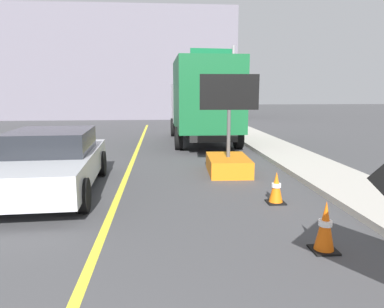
{
  "coord_description": "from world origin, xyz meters",
  "views": [
    {
      "loc": [
        0.96,
        -0.24,
        2.26
      ],
      "look_at": [
        1.41,
        5.02,
        1.33
      ],
      "focal_mm": 33.75,
      "sensor_mm": 36.0,
      "label": 1
    }
  ],
  "objects_px": {
    "traffic_cone_near_sign": "(325,227)",
    "traffic_cone_mid_lane": "(276,188)",
    "box_truck": "(203,100)",
    "highway_guide_sign": "(221,72)",
    "arrow_board_trailer": "(228,156)",
    "pickup_car": "(51,161)"
  },
  "relations": [
    {
      "from": "arrow_board_trailer",
      "to": "traffic_cone_mid_lane",
      "type": "distance_m",
      "value": 2.86
    },
    {
      "from": "box_truck",
      "to": "traffic_cone_mid_lane",
      "type": "relative_size",
      "value": 10.21
    },
    {
      "from": "traffic_cone_near_sign",
      "to": "traffic_cone_mid_lane",
      "type": "relative_size",
      "value": 1.13
    },
    {
      "from": "arrow_board_trailer",
      "to": "traffic_cone_mid_lane",
      "type": "relative_size",
      "value": 4.12
    },
    {
      "from": "traffic_cone_near_sign",
      "to": "traffic_cone_mid_lane",
      "type": "height_order",
      "value": "traffic_cone_near_sign"
    },
    {
      "from": "arrow_board_trailer",
      "to": "box_truck",
      "type": "relative_size",
      "value": 0.4
    },
    {
      "from": "traffic_cone_mid_lane",
      "to": "box_truck",
      "type": "bearing_deg",
      "value": 93.22
    },
    {
      "from": "box_truck",
      "to": "traffic_cone_near_sign",
      "type": "bearing_deg",
      "value": -87.51
    },
    {
      "from": "box_truck",
      "to": "highway_guide_sign",
      "type": "bearing_deg",
      "value": 74.74
    },
    {
      "from": "traffic_cone_mid_lane",
      "to": "highway_guide_sign",
      "type": "bearing_deg",
      "value": 84.9
    },
    {
      "from": "arrow_board_trailer",
      "to": "pickup_car",
      "type": "relative_size",
      "value": 0.57
    },
    {
      "from": "arrow_board_trailer",
      "to": "traffic_cone_near_sign",
      "type": "distance_m",
      "value": 5.08
    },
    {
      "from": "arrow_board_trailer",
      "to": "pickup_car",
      "type": "xyz_separation_m",
      "value": [
        -4.33,
        -1.54,
        0.22
      ]
    },
    {
      "from": "box_truck",
      "to": "highway_guide_sign",
      "type": "height_order",
      "value": "highway_guide_sign"
    },
    {
      "from": "box_truck",
      "to": "traffic_cone_mid_lane",
      "type": "xyz_separation_m",
      "value": [
        0.49,
        -8.71,
        -1.56
      ]
    },
    {
      "from": "highway_guide_sign",
      "to": "box_truck",
      "type": "bearing_deg",
      "value": -105.26
    },
    {
      "from": "box_truck",
      "to": "pickup_car",
      "type": "height_order",
      "value": "box_truck"
    },
    {
      "from": "traffic_cone_near_sign",
      "to": "arrow_board_trailer",
      "type": "bearing_deg",
      "value": 95.13
    },
    {
      "from": "box_truck",
      "to": "pickup_car",
      "type": "bearing_deg",
      "value": -120.05
    },
    {
      "from": "pickup_car",
      "to": "highway_guide_sign",
      "type": "height_order",
      "value": "highway_guide_sign"
    },
    {
      "from": "arrow_board_trailer",
      "to": "pickup_car",
      "type": "bearing_deg",
      "value": -160.39
    },
    {
      "from": "pickup_car",
      "to": "traffic_cone_mid_lane",
      "type": "bearing_deg",
      "value": -14.87
    }
  ]
}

